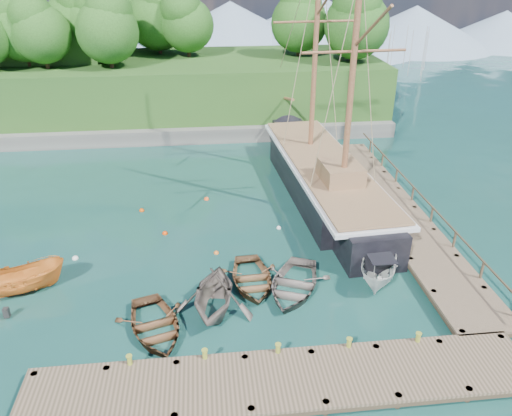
# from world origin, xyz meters

# --- Properties ---
(ground) EXTENTS (160.00, 160.00, 0.00)m
(ground) POSITION_xyz_m (0.00, 0.00, 0.00)
(ground) COLOR #193E34
(ground) RESTS_ON ground
(dock_near) EXTENTS (20.00, 3.20, 1.10)m
(dock_near) POSITION_xyz_m (2.00, -6.50, 0.43)
(dock_near) COLOR #4A3D2D
(dock_near) RESTS_ON ground
(dock_east) EXTENTS (3.20, 24.00, 1.10)m
(dock_east) POSITION_xyz_m (11.50, 7.00, 0.43)
(dock_east) COLOR #4A3D2D
(dock_east) RESTS_ON ground
(bollard_0) EXTENTS (0.26, 0.26, 0.45)m
(bollard_0) POSITION_xyz_m (-4.00, -5.10, 0.00)
(bollard_0) COLOR olive
(bollard_0) RESTS_ON ground
(bollard_1) EXTENTS (0.26, 0.26, 0.45)m
(bollard_1) POSITION_xyz_m (-1.00, -5.10, 0.00)
(bollard_1) COLOR olive
(bollard_1) RESTS_ON ground
(bollard_2) EXTENTS (0.26, 0.26, 0.45)m
(bollard_2) POSITION_xyz_m (2.00, -5.10, 0.00)
(bollard_2) COLOR olive
(bollard_2) RESTS_ON ground
(bollard_3) EXTENTS (0.26, 0.26, 0.45)m
(bollard_3) POSITION_xyz_m (5.00, -5.10, 0.00)
(bollard_3) COLOR olive
(bollard_3) RESTS_ON ground
(bollard_4) EXTENTS (0.26, 0.26, 0.45)m
(bollard_4) POSITION_xyz_m (8.00, -5.10, 0.00)
(bollard_4) COLOR olive
(bollard_4) RESTS_ON ground
(rowboat_0) EXTENTS (4.35, 5.19, 0.92)m
(rowboat_0) POSITION_xyz_m (-3.22, -2.60, 0.00)
(rowboat_0) COLOR brown
(rowboat_0) RESTS_ON ground
(rowboat_1) EXTENTS (4.53, 5.02, 2.34)m
(rowboat_1) POSITION_xyz_m (-0.51, -1.38, 0.00)
(rowboat_1) COLOR #61564F
(rowboat_1) RESTS_ON ground
(rowboat_2) EXTENTS (3.28, 4.44, 0.89)m
(rowboat_2) POSITION_xyz_m (1.49, 0.56, 0.00)
(rowboat_2) COLOR brown
(rowboat_2) RESTS_ON ground
(rowboat_3) EXTENTS (4.97, 5.68, 0.98)m
(rowboat_3) POSITION_xyz_m (3.51, -0.21, 0.00)
(rowboat_3) COLOR #5D544F
(rowboat_3) RESTS_ON ground
(motorboat_orange) EXTENTS (4.67, 2.80, 1.69)m
(motorboat_orange) POSITION_xyz_m (-10.07, 1.12, 0.00)
(motorboat_orange) COLOR orange
(motorboat_orange) RESTS_ON ground
(cabin_boat_white) EXTENTS (3.52, 4.99, 1.81)m
(cabin_boat_white) POSITION_xyz_m (8.13, 0.26, 0.00)
(cabin_boat_white) COLOR silver
(cabin_boat_white) RESTS_ON ground
(schooner) EXTENTS (5.97, 26.37, 19.10)m
(schooner) POSITION_xyz_m (7.62, 10.63, 1.06)
(schooner) COLOR black
(schooner) RESTS_ON ground
(mooring_buoy_0) EXTENTS (0.35, 0.35, 0.35)m
(mooring_buoy_0) POSITION_xyz_m (-8.11, 4.04, 0.00)
(mooring_buoy_0) COLOR silver
(mooring_buoy_0) RESTS_ON ground
(mooring_buoy_1) EXTENTS (0.34, 0.34, 0.34)m
(mooring_buoy_1) POSITION_xyz_m (-3.24, 6.30, 0.00)
(mooring_buoy_1) COLOR #E33801
(mooring_buoy_1) RESTS_ON ground
(mooring_buoy_2) EXTENTS (0.30, 0.30, 0.30)m
(mooring_buoy_2) POSITION_xyz_m (-0.22, 3.74, 0.00)
(mooring_buoy_2) COLOR orange
(mooring_buoy_2) RESTS_ON ground
(mooring_buoy_3) EXTENTS (0.29, 0.29, 0.29)m
(mooring_buoy_3) POSITION_xyz_m (3.77, 6.22, 0.00)
(mooring_buoy_3) COLOR silver
(mooring_buoy_3) RESTS_ON ground
(mooring_buoy_4) EXTENTS (0.33, 0.33, 0.33)m
(mooring_buoy_4) POSITION_xyz_m (-4.94, 9.54, 0.00)
(mooring_buoy_4) COLOR #D34706
(mooring_buoy_4) RESTS_ON ground
(mooring_buoy_5) EXTENTS (0.35, 0.35, 0.35)m
(mooring_buoy_5) POSITION_xyz_m (-0.62, 10.79, 0.00)
(mooring_buoy_5) COLOR #E34917
(mooring_buoy_5) RESTS_ON ground
(headland) EXTENTS (51.00, 19.31, 12.90)m
(headland) POSITION_xyz_m (-12.88, 31.36, 5.54)
(headland) COLOR #474744
(headland) RESTS_ON ground
(distant_ridge) EXTENTS (117.00, 40.00, 10.00)m
(distant_ridge) POSITION_xyz_m (4.30, 70.00, 4.35)
(distant_ridge) COLOR #728CA5
(distant_ridge) RESTS_ON ground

